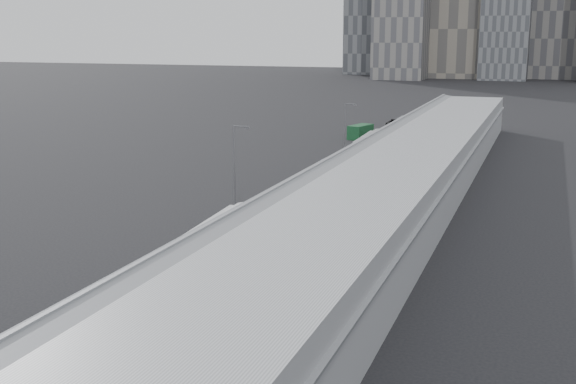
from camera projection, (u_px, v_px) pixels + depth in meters
The scene contains 21 objects.
sidewalk at pixel (356, 216), 79.17m from camera, with size 10.00×170.00×0.12m, color gray.
lane_line at pixel (268, 209), 82.67m from camera, with size 0.12×160.00×0.02m, color gold.
depot at pixel (393, 188), 77.10m from camera, with size 12.45×160.40×7.20m.
bus_1 at pixel (119, 316), 47.12m from camera, with size 2.94×13.06×3.80m.
bus_2 at pixel (217, 246), 62.42m from camera, with size 3.66×13.82×4.00m.
bus_3 at pixel (274, 216), 73.18m from camera, with size 3.16×12.97×3.76m.
bus_4 at pixel (312, 187), 86.99m from camera, with size 2.85×12.78×3.72m.
bus_5 at pixel (347, 167), 99.54m from camera, with size 3.88×13.41×3.86m.
bus_6 at pixel (370, 149), 114.48m from camera, with size 3.41×14.03×4.07m.
bus_7 at pixel (387, 141), 124.29m from camera, with size 2.92×12.15×3.53m.
bus_8 at pixel (403, 129), 138.52m from camera, with size 3.01×13.30×3.87m.
bus_9 at pixel (418, 121), 153.21m from camera, with size 3.62×12.63×3.64m.
tree_0 at pixel (51, 371), 35.92m from camera, with size 2.32×2.32×4.41m.
tree_1 at pixel (238, 249), 55.93m from camera, with size 1.34×1.34×4.03m.
tree_2 at pixel (325, 182), 79.88m from camera, with size 2.95×2.95×5.10m.
tree_3 at pixel (378, 151), 103.72m from camera, with size 2.89×2.89×4.52m.
tree_4 at pixel (409, 129), 122.99m from camera, with size 1.86×1.86×4.77m.
street_lamp_near at pixel (236, 163), 79.88m from camera, with size 2.04×0.22×9.84m.
street_lamp_far at pixel (346, 123), 122.79m from camera, with size 2.04×0.22×8.11m.
shipping_container at pixel (360, 132), 137.56m from camera, with size 2.64×5.86×2.64m, color #144223.
suv at pixel (394, 123), 156.14m from camera, with size 2.48×5.38×1.50m, color black.
Camera 1 is at (28.06, -19.72, 19.67)m, focal length 45.00 mm.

